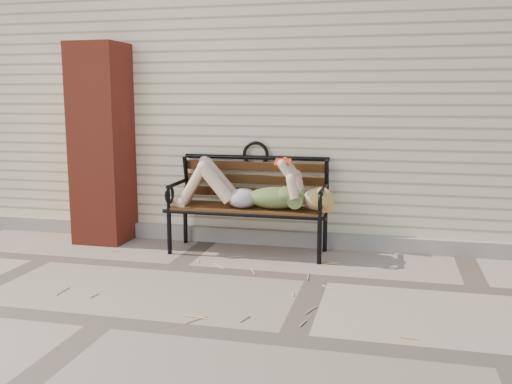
# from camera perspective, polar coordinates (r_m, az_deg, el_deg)

# --- Properties ---
(ground) EXTENTS (80.00, 80.00, 0.00)m
(ground) POSITION_cam_1_polar(r_m,az_deg,el_deg) (4.76, 6.15, -8.56)
(ground) COLOR gray
(ground) RESTS_ON ground
(house_wall) EXTENTS (8.00, 4.00, 3.00)m
(house_wall) POSITION_cam_1_polar(r_m,az_deg,el_deg) (7.51, 9.34, 9.58)
(house_wall) COLOR beige
(house_wall) RESTS_ON ground
(foundation_strip) EXTENTS (8.00, 0.10, 0.15)m
(foundation_strip) POSITION_cam_1_polar(r_m,az_deg,el_deg) (5.66, 7.43, -4.86)
(foundation_strip) COLOR gray
(foundation_strip) RESTS_ON ground
(brick_pillar) EXTENTS (0.50, 0.50, 2.00)m
(brick_pillar) POSITION_cam_1_polar(r_m,az_deg,el_deg) (5.99, -15.14, 4.65)
(brick_pillar) COLOR maroon
(brick_pillar) RESTS_ON ground
(garden_bench) EXTENTS (1.61, 0.64, 1.04)m
(garden_bench) POSITION_cam_1_polar(r_m,az_deg,el_deg) (5.45, -0.57, 0.13)
(garden_bench) COLOR black
(garden_bench) RESTS_ON ground
(reading_woman) EXTENTS (1.52, 0.35, 0.48)m
(reading_woman) POSITION_cam_1_polar(r_m,az_deg,el_deg) (5.32, -0.77, 0.29)
(reading_woman) COLOR #092F41
(reading_woman) RESTS_ON ground
(straw_scatter) EXTENTS (2.69, 1.50, 0.01)m
(straw_scatter) POSITION_cam_1_polar(r_m,az_deg,el_deg) (4.71, -0.98, -8.61)
(straw_scatter) COLOR tan
(straw_scatter) RESTS_ON ground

